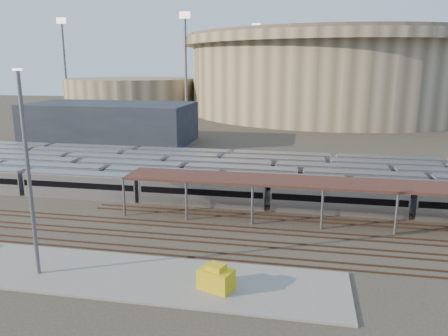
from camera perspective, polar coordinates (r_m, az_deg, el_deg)
ground at (r=56.41m, az=-5.81°, el=-7.11°), size 420.00×420.00×0.00m
apron at (r=45.47m, az=-17.63°, el=-12.79°), size 50.00×9.00×0.20m
subway_trains at (r=73.61m, az=-3.73°, el=-0.73°), size 123.63×23.90×3.60m
inspection_shed at (r=56.85m, az=17.08°, el=-2.21°), size 60.30×6.00×5.30m
empty_tracks at (r=51.95m, az=-7.41°, el=-8.89°), size 170.00×9.62×0.18m
stadium at (r=190.81m, az=14.09°, el=11.99°), size 124.00×124.00×32.50m
secondary_arena at (r=196.13m, az=-11.90°, el=9.35°), size 56.00×56.00×14.00m
service_building at (r=117.94m, az=-14.61°, el=5.77°), size 42.00×20.00×10.00m
floodlight_0 at (r=166.89m, az=-5.04°, el=13.62°), size 4.00×1.00×38.40m
floodlight_1 at (r=197.99m, az=-20.10°, el=12.83°), size 4.00×1.00×38.40m
floodlight_3 at (r=212.10m, az=4.14°, el=13.57°), size 4.00×1.00×38.40m
yard_light_pole at (r=43.37m, az=-24.16°, el=-0.89°), size 0.81×0.36×19.15m
yellow_equipment at (r=39.89m, az=-1.05°, el=-14.31°), size 3.45×2.79×1.87m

